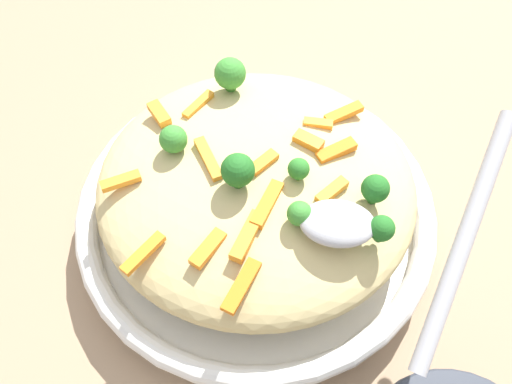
# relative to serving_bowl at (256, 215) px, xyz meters

# --- Properties ---
(ground_plane) EXTENTS (2.40, 2.40, 0.00)m
(ground_plane) POSITION_rel_serving_bowl_xyz_m (0.00, 0.00, -0.02)
(ground_plane) COLOR #9E7F60
(serving_bowl) EXTENTS (0.32, 0.32, 0.04)m
(serving_bowl) POSITION_rel_serving_bowl_xyz_m (0.00, 0.00, 0.00)
(serving_bowl) COLOR white
(serving_bowl) RESTS_ON ground_plane
(pasta_mound) EXTENTS (0.27, 0.26, 0.07)m
(pasta_mound) POSITION_rel_serving_bowl_xyz_m (0.00, 0.00, 0.05)
(pasta_mound) COLOR #D1BA7A
(pasta_mound) RESTS_ON serving_bowl
(carrot_piece_0) EXTENTS (0.03, 0.03, 0.01)m
(carrot_piece_0) POSITION_rel_serving_bowl_xyz_m (0.06, 0.02, 0.08)
(carrot_piece_0) COLOR orange
(carrot_piece_0) RESTS_ON pasta_mound
(carrot_piece_1) EXTENTS (0.02, 0.04, 0.01)m
(carrot_piece_1) POSITION_rel_serving_bowl_xyz_m (0.01, -0.04, 0.08)
(carrot_piece_1) COLOR orange
(carrot_piece_1) RESTS_ON pasta_mound
(carrot_piece_2) EXTENTS (0.02, 0.04, 0.01)m
(carrot_piece_2) POSITION_rel_serving_bowl_xyz_m (-0.00, -0.07, 0.08)
(carrot_piece_2) COLOR orange
(carrot_piece_2) RESTS_ON pasta_mound
(carrot_piece_3) EXTENTS (0.03, 0.04, 0.01)m
(carrot_piece_3) POSITION_rel_serving_bowl_xyz_m (-0.04, -0.00, 0.08)
(carrot_piece_3) COLOR orange
(carrot_piece_3) RESTS_ON pasta_mound
(carrot_piece_4) EXTENTS (0.02, 0.03, 0.01)m
(carrot_piece_4) POSITION_rel_serving_bowl_xyz_m (-0.09, 0.05, 0.07)
(carrot_piece_4) COLOR orange
(carrot_piece_4) RESTS_ON pasta_mound
(carrot_piece_5) EXTENTS (0.02, 0.03, 0.01)m
(carrot_piece_5) POSITION_rel_serving_bowl_xyz_m (0.01, -0.00, 0.08)
(carrot_piece_5) COLOR orange
(carrot_piece_5) RESTS_ON pasta_mound
(carrot_piece_6) EXTENTS (0.03, 0.02, 0.01)m
(carrot_piece_6) POSITION_rel_serving_bowl_xyz_m (-0.10, -0.02, 0.07)
(carrot_piece_6) COLOR orange
(carrot_piece_6) RESTS_ON pasta_mound
(carrot_piece_7) EXTENTS (0.03, 0.04, 0.01)m
(carrot_piece_7) POSITION_rel_serving_bowl_xyz_m (-0.07, -0.09, 0.07)
(carrot_piece_7) COLOR orange
(carrot_piece_7) RESTS_ON pasta_mound
(carrot_piece_8) EXTENTS (0.02, 0.01, 0.01)m
(carrot_piece_8) POSITION_rel_serving_bowl_xyz_m (0.05, 0.05, 0.07)
(carrot_piece_8) COLOR orange
(carrot_piece_8) RESTS_ON pasta_mound
(carrot_piece_9) EXTENTS (0.03, 0.03, 0.01)m
(carrot_piece_9) POSITION_rel_serving_bowl_xyz_m (0.07, 0.06, 0.07)
(carrot_piece_9) COLOR orange
(carrot_piece_9) RESTS_ON pasta_mound
(carrot_piece_10) EXTENTS (0.03, 0.02, 0.01)m
(carrot_piece_10) POSITION_rel_serving_bowl_xyz_m (0.04, 0.03, 0.08)
(carrot_piece_10) COLOR orange
(carrot_piece_10) RESTS_ON pasta_mound
(carrot_piece_11) EXTENTS (0.03, 0.03, 0.01)m
(carrot_piece_11) POSITION_rel_serving_bowl_xyz_m (0.06, -0.02, 0.08)
(carrot_piece_11) COLOR orange
(carrot_piece_11) RESTS_ON pasta_mound
(carrot_piece_12) EXTENTS (0.02, 0.03, 0.01)m
(carrot_piece_12) POSITION_rel_serving_bowl_xyz_m (-0.06, 0.06, 0.07)
(carrot_piece_12) COLOR orange
(carrot_piece_12) RESTS_ON pasta_mound
(carrot_piece_13) EXTENTS (0.03, 0.03, 0.01)m
(carrot_piece_13) POSITION_rel_serving_bowl_xyz_m (-0.03, -0.08, 0.07)
(carrot_piece_13) COLOR orange
(carrot_piece_13) RESTS_ON pasta_mound
(carrot_piece_14) EXTENTS (0.03, 0.04, 0.01)m
(carrot_piece_14) POSITION_rel_serving_bowl_xyz_m (0.00, -0.10, 0.07)
(carrot_piece_14) COLOR orange
(carrot_piece_14) RESTS_ON pasta_mound
(broccoli_floret_0) EXTENTS (0.02, 0.02, 0.03)m
(broccoli_floret_0) POSITION_rel_serving_bowl_xyz_m (0.09, -0.02, 0.09)
(broccoli_floret_0) COLOR #205B1C
(broccoli_floret_0) RESTS_ON pasta_mound
(broccoli_floret_1) EXTENTS (0.03, 0.03, 0.03)m
(broccoli_floret_1) POSITION_rel_serving_bowl_xyz_m (-0.01, -0.02, 0.10)
(broccoli_floret_1) COLOR #205B1C
(broccoli_floret_1) RESTS_ON pasta_mound
(broccoli_floret_2) EXTENTS (0.02, 0.02, 0.03)m
(broccoli_floret_2) POSITION_rel_serving_bowl_xyz_m (-0.07, 0.01, 0.09)
(broccoli_floret_2) COLOR #377928
(broccoli_floret_2) RESTS_ON pasta_mound
(broccoli_floret_3) EXTENTS (0.02, 0.02, 0.02)m
(broccoli_floret_3) POSITION_rel_serving_bowl_xyz_m (0.03, -0.01, 0.09)
(broccoli_floret_3) COLOR #296820
(broccoli_floret_3) RESTS_ON pasta_mound
(broccoli_floret_4) EXTENTS (0.02, 0.02, 0.02)m
(broccoli_floret_4) POSITION_rel_serving_bowl_xyz_m (0.10, -0.05, 0.09)
(broccoli_floret_4) COLOR #205B1C
(broccoli_floret_4) RESTS_ON pasta_mound
(broccoli_floret_5) EXTENTS (0.02, 0.02, 0.02)m
(broccoli_floret_5) POSITION_rel_serving_bowl_xyz_m (0.04, -0.05, 0.09)
(broccoli_floret_5) COLOR #377928
(broccoli_floret_5) RESTS_ON pasta_mound
(broccoli_floret_6) EXTENTS (0.03, 0.03, 0.03)m
(broccoli_floret_6) POSITION_rel_serving_bowl_xyz_m (-0.03, 0.09, 0.09)
(broccoli_floret_6) COLOR #377928
(broccoli_floret_6) RESTS_ON pasta_mound
(serving_spoon) EXTENTS (0.14, 0.16, 0.09)m
(serving_spoon) POSITION_rel_serving_bowl_xyz_m (0.10, -0.06, 0.10)
(serving_spoon) COLOR #B7B7BC
(serving_spoon) RESTS_ON pasta_mound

